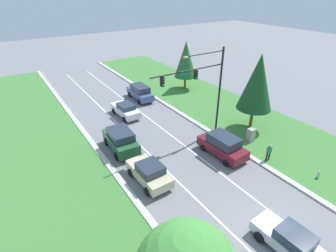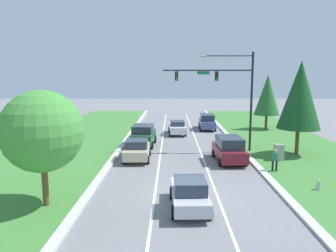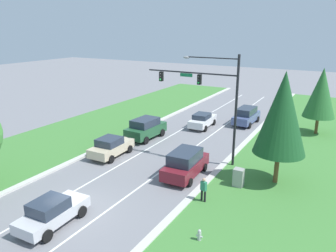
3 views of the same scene
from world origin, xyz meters
TOP-DOWN VIEW (x-y plane):
  - ground_plane at (0.00, 0.00)m, footprint 160.00×160.00m
  - curb_strip_right at (5.65, 0.00)m, footprint 0.50×90.00m
  - lane_stripe_inner_left at (-1.80, 0.00)m, footprint 0.14×81.00m
  - lane_stripe_inner_right at (1.80, 0.00)m, footprint 0.14×81.00m
  - traffic_signal_mast at (4.15, 11.34)m, footprint 7.97×0.41m
  - white_sedan at (-0.17, 20.01)m, footprint 2.11×4.59m
  - champagne_sedan at (-3.66, 8.20)m, footprint 2.21×4.38m
  - burgundy_suv at (3.79, 7.74)m, footprint 2.35×4.82m
  - silver_sedan at (0.10, -1.73)m, footprint 2.08×4.36m
  - forest_suv at (-3.61, 13.65)m, footprint 2.45×4.72m
  - slate_blue_suv at (3.75, 23.69)m, footprint 2.19×4.99m
  - utility_cabinet at (7.84, 7.94)m, footprint 0.70×0.60m
  - pedestrian at (6.53, 4.81)m, footprint 0.43×0.32m
  - fire_hydrant at (7.97, 0.97)m, footprint 0.34×0.20m
  - conifer_near_right_tree at (9.99, 9.83)m, footprint 3.59×3.59m
  - conifer_far_right_tree at (11.28, 23.61)m, footprint 3.18×3.18m

SIDE VIEW (x-z plane):
  - ground_plane at x=0.00m, z-range 0.00..0.00m
  - lane_stripe_inner_left at x=-1.80m, z-range 0.00..0.01m
  - lane_stripe_inner_right at x=1.80m, z-range 0.00..0.01m
  - curb_strip_right at x=5.65m, z-range 0.00..0.15m
  - fire_hydrant at x=7.97m, z-range -0.01..0.69m
  - utility_cabinet at x=7.84m, z-range 0.00..1.38m
  - silver_sedan at x=0.10m, z-range 0.00..1.64m
  - white_sedan at x=-0.17m, z-range 0.02..1.64m
  - champagne_sedan at x=-3.66m, z-range 0.00..1.70m
  - pedestrian at x=6.53m, z-range 0.09..1.78m
  - slate_blue_suv at x=3.75m, z-range 0.03..2.00m
  - burgundy_suv at x=3.79m, z-range 0.01..2.02m
  - forest_suv at x=-3.61m, z-range 0.04..2.12m
  - conifer_far_right_tree at x=11.28m, z-range 0.93..7.91m
  - conifer_near_right_tree at x=9.99m, z-range 1.16..9.26m
  - traffic_signal_mast at x=4.15m, z-range 1.42..10.32m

